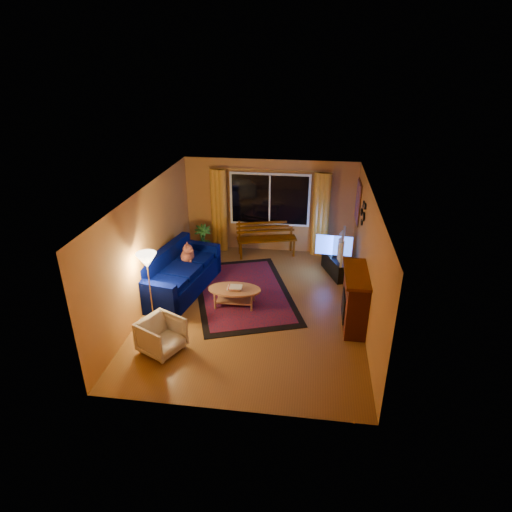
# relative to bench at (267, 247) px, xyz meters

# --- Properties ---
(floor) EXTENTS (4.50, 6.00, 0.02)m
(floor) POSITION_rel_bench_xyz_m (0.03, -2.62, -0.25)
(floor) COLOR brown
(floor) RESTS_ON ground
(ceiling) EXTENTS (4.50, 6.00, 0.02)m
(ceiling) POSITION_rel_bench_xyz_m (0.03, -2.62, 2.27)
(ceiling) COLOR white
(ceiling) RESTS_ON ground
(wall_back) EXTENTS (4.50, 0.02, 2.50)m
(wall_back) POSITION_rel_bench_xyz_m (0.03, 0.39, 1.01)
(wall_back) COLOR #BD7838
(wall_back) RESTS_ON ground
(wall_left) EXTENTS (0.02, 6.00, 2.50)m
(wall_left) POSITION_rel_bench_xyz_m (-2.23, -2.62, 1.01)
(wall_left) COLOR #BD7838
(wall_left) RESTS_ON ground
(wall_right) EXTENTS (0.02, 6.00, 2.50)m
(wall_right) POSITION_rel_bench_xyz_m (2.29, -2.62, 1.01)
(wall_right) COLOR #BD7838
(wall_right) RESTS_ON ground
(window) EXTENTS (2.00, 0.02, 1.30)m
(window) POSITION_rel_bench_xyz_m (0.03, 0.32, 1.21)
(window) COLOR black
(window) RESTS_ON wall_back
(curtain_rod) EXTENTS (3.20, 0.03, 0.03)m
(curtain_rod) POSITION_rel_bench_xyz_m (0.03, 0.28, 2.01)
(curtain_rod) COLOR #BF8C3F
(curtain_rod) RESTS_ON wall_back
(curtain_left) EXTENTS (0.36, 0.36, 2.24)m
(curtain_left) POSITION_rel_bench_xyz_m (-1.32, 0.26, 0.88)
(curtain_left) COLOR orange
(curtain_left) RESTS_ON ground
(curtain_right) EXTENTS (0.36, 0.36, 2.24)m
(curtain_right) POSITION_rel_bench_xyz_m (1.38, 0.26, 0.88)
(curtain_right) COLOR orange
(curtain_right) RESTS_ON ground
(bench) EXTENTS (1.64, 0.87, 0.47)m
(bench) POSITION_rel_bench_xyz_m (0.00, 0.00, 0.00)
(bench) COLOR #512100
(bench) RESTS_ON ground
(potted_plant) EXTENTS (0.58, 0.58, 0.82)m
(potted_plant) POSITION_rel_bench_xyz_m (-1.69, -0.18, 0.18)
(potted_plant) COLOR #235B1E
(potted_plant) RESTS_ON ground
(sofa) EXTENTS (1.44, 2.49, 0.95)m
(sofa) POSITION_rel_bench_xyz_m (-1.72, -2.19, 0.24)
(sofa) COLOR #00053E
(sofa) RESTS_ON ground
(dog) EXTENTS (0.41, 0.47, 0.43)m
(dog) POSITION_rel_bench_xyz_m (-1.67, -1.67, 0.45)
(dog) COLOR #A24D3C
(dog) RESTS_ON sofa
(armchair) EXTENTS (0.88, 0.90, 0.71)m
(armchair) POSITION_rel_bench_xyz_m (-1.40, -4.36, 0.12)
(armchair) COLOR beige
(armchair) RESTS_ON ground
(floor_lamp) EXTENTS (0.29, 0.29, 1.47)m
(floor_lamp) POSITION_rel_bench_xyz_m (-1.94, -3.38, 0.50)
(floor_lamp) COLOR #BF8C3F
(floor_lamp) RESTS_ON ground
(rug) EXTENTS (3.00, 3.73, 0.02)m
(rug) POSITION_rel_bench_xyz_m (-0.30, -2.08, -0.22)
(rug) COLOR maroon
(rug) RESTS_ON ground
(coffee_table) EXTENTS (1.15, 1.15, 0.41)m
(coffee_table) POSITION_rel_bench_xyz_m (-0.38, -2.64, -0.03)
(coffee_table) COLOR #B57750
(coffee_table) RESTS_ON ground
(tv_console) EXTENTS (0.72, 1.13, 0.45)m
(tv_console) POSITION_rel_bench_xyz_m (1.82, -0.87, -0.01)
(tv_console) COLOR black
(tv_console) RESTS_ON ground
(television) EXTENTS (0.23, 1.09, 0.62)m
(television) POSITION_rel_bench_xyz_m (1.82, -0.87, 0.53)
(television) COLOR black
(television) RESTS_ON tv_console
(fireplace) EXTENTS (0.40, 1.20, 1.10)m
(fireplace) POSITION_rel_bench_xyz_m (2.08, -3.02, 0.31)
(fireplace) COLOR maroon
(fireplace) RESTS_ON ground
(mirror_cluster) EXTENTS (0.06, 0.60, 0.56)m
(mirror_cluster) POSITION_rel_bench_xyz_m (2.24, -1.32, 1.56)
(mirror_cluster) COLOR black
(mirror_cluster) RESTS_ON wall_right
(painting) EXTENTS (0.04, 0.76, 0.96)m
(painting) POSITION_rel_bench_xyz_m (2.25, -0.17, 1.41)
(painting) COLOR #DA4A23
(painting) RESTS_ON wall_right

